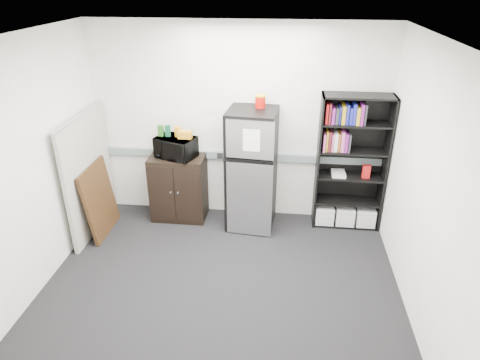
{
  "coord_description": "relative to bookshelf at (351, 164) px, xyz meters",
  "views": [
    {
      "loc": [
        0.64,
        -3.76,
        3.21
      ],
      "look_at": [
        0.12,
        0.9,
        0.93
      ],
      "focal_mm": 32.0,
      "sensor_mm": 36.0,
      "label": 1
    }
  ],
  "objects": [
    {
      "name": "floor",
      "position": [
        -1.53,
        -1.57,
        -0.91
      ],
      "size": [
        4.0,
        4.0,
        0.0
      ],
      "primitive_type": "plane",
      "color": "black",
      "rests_on": "ground"
    },
    {
      "name": "wall_back",
      "position": [
        -1.53,
        0.18,
        0.44
      ],
      "size": [
        4.0,
        0.02,
        2.7
      ],
      "primitive_type": "cube",
      "color": "silver",
      "rests_on": "floor"
    },
    {
      "name": "wall_right",
      "position": [
        0.47,
        -1.57,
        0.44
      ],
      "size": [
        0.02,
        3.5,
        2.7
      ],
      "primitive_type": "cube",
      "color": "silver",
      "rests_on": "floor"
    },
    {
      "name": "wall_left",
      "position": [
        -3.53,
        -1.57,
        0.44
      ],
      "size": [
        0.02,
        3.5,
        2.7
      ],
      "primitive_type": "cube",
      "color": "silver",
      "rests_on": "floor"
    },
    {
      "name": "ceiling",
      "position": [
        -1.53,
        -1.57,
        1.79
      ],
      "size": [
        4.0,
        3.5,
        0.02
      ],
      "primitive_type": "cube",
      "color": "white",
      "rests_on": "wall_back"
    },
    {
      "name": "electrical_raceway",
      "position": [
        -1.53,
        0.15,
        -0.01
      ],
      "size": [
        3.92,
        0.05,
        0.1
      ],
      "primitive_type": "cube",
      "color": "gray",
      "rests_on": "wall_back"
    },
    {
      "name": "wall_note",
      "position": [
        -1.88,
        0.18,
        0.64
      ],
      "size": [
        0.14,
        0.0,
        0.1
      ],
      "primitive_type": "cube",
      "color": "white",
      "rests_on": "wall_back"
    },
    {
      "name": "bookshelf",
      "position": [
        0.0,
        0.0,
        0.0
      ],
      "size": [
        0.9,
        0.34,
        1.85
      ],
      "color": "black",
      "rests_on": "floor"
    },
    {
      "name": "cubicle_partition",
      "position": [
        -3.43,
        -0.49,
        -0.1
      ],
      "size": [
        0.06,
        1.3,
        1.62
      ],
      "color": "gray",
      "rests_on": "floor"
    },
    {
      "name": "cabinet",
      "position": [
        -2.35,
        -0.06,
        -0.44
      ],
      "size": [
        0.75,
        0.5,
        0.94
      ],
      "color": "black",
      "rests_on": "floor"
    },
    {
      "name": "microwave",
      "position": [
        -2.35,
        -0.08,
        0.17
      ],
      "size": [
        0.6,
        0.5,
        0.29
      ],
      "primitive_type": "imported",
      "rotation": [
        0.0,
        0.0,
        -0.34
      ],
      "color": "black",
      "rests_on": "cabinet"
    },
    {
      "name": "snack_box_a",
      "position": [
        -2.54,
        -0.05,
        0.39
      ],
      "size": [
        0.07,
        0.05,
        0.15
      ],
      "primitive_type": "cube",
      "rotation": [
        0.0,
        0.0,
        -0.06
      ],
      "color": "#245919",
      "rests_on": "microwave"
    },
    {
      "name": "snack_box_b",
      "position": [
        -2.45,
        -0.05,
        0.39
      ],
      "size": [
        0.08,
        0.06,
        0.15
      ],
      "primitive_type": "cube",
      "rotation": [
        0.0,
        0.0,
        0.19
      ],
      "color": "#0D3B26",
      "rests_on": "microwave"
    },
    {
      "name": "snack_box_c",
      "position": [
        -2.31,
        -0.05,
        0.38
      ],
      "size": [
        0.08,
        0.06,
        0.14
      ],
      "primitive_type": "cube",
      "rotation": [
        0.0,
        0.0,
        -0.23
      ],
      "color": "gold",
      "rests_on": "microwave"
    },
    {
      "name": "snack_bag",
      "position": [
        -2.2,
        -0.1,
        0.36
      ],
      "size": [
        0.18,
        0.1,
        0.1
      ],
      "primitive_type": "cube",
      "rotation": [
        0.0,
        0.0,
        -0.02
      ],
      "color": "orange",
      "rests_on": "microwave"
    },
    {
      "name": "refrigerator",
      "position": [
        -1.31,
        -0.14,
        -0.09
      ],
      "size": [
        0.67,
        0.7,
        1.65
      ],
      "rotation": [
        0.0,
        0.0,
        -0.09
      ],
      "color": "black",
      "rests_on": "floor"
    },
    {
      "name": "coffee_can",
      "position": [
        -1.22,
        -0.02,
        0.83
      ],
      "size": [
        0.13,
        0.13,
        0.18
      ],
      "color": "#AF1008",
      "rests_on": "refrigerator"
    },
    {
      "name": "framed_poster",
      "position": [
        -3.3,
        -0.57,
        -0.43
      ],
      "size": [
        0.17,
        0.76,
        0.97
      ],
      "rotation": [
        0.0,
        -0.13,
        0.0
      ],
      "color": "black",
      "rests_on": "floor"
    }
  ]
}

